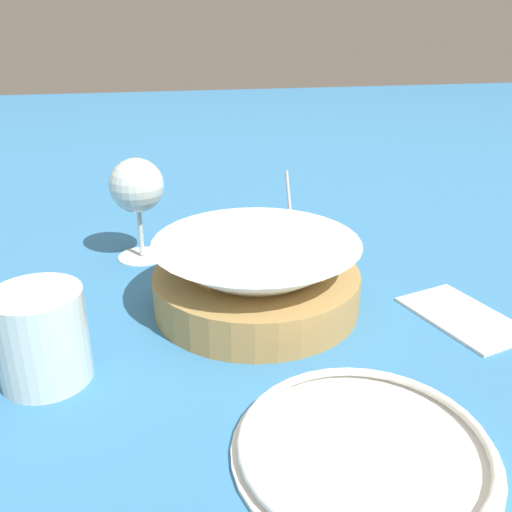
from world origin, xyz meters
The scene contains 7 objects.
ground_plane centered at (0.00, 0.00, 0.00)m, with size 4.00×4.00×0.00m, color teal.
food_basket centered at (0.01, 0.00, 0.04)m, with size 0.25×0.25×0.09m.
sauce_cup centered at (0.20, -0.09, 0.02)m, with size 0.07×0.06×0.11m.
wine_glass centered at (0.19, 0.14, 0.10)m, with size 0.08×0.08×0.15m.
beer_mug centered at (-0.10, 0.23, 0.04)m, with size 0.13×0.09×0.10m.
side_plate centered at (-0.26, -0.04, 0.01)m, with size 0.22×0.22×0.01m.
napkin centered at (-0.07, -0.24, 0.00)m, with size 0.16×0.12×0.01m.
Camera 1 is at (-0.61, 0.11, 0.34)m, focal length 40.00 mm.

